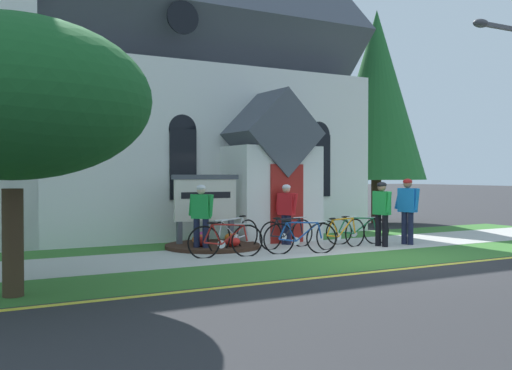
{
  "coord_description": "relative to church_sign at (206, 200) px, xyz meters",
  "views": [
    {
      "loc": [
        -8.71,
        -10.04,
        1.84
      ],
      "look_at": [
        -1.04,
        3.73,
        1.55
      ],
      "focal_mm": 41.62,
      "sensor_mm": 36.0,
      "label": 1
    }
  ],
  "objects": [
    {
      "name": "flower_bed",
      "position": [
        0.01,
        -0.41,
        -1.09
      ],
      "size": [
        2.35,
        2.35,
        0.34
      ],
      "color": "#382319",
      "rests_on": "ground"
    },
    {
      "name": "bicycle_silver",
      "position": [
        -0.45,
        -2.05,
        -0.8
      ],
      "size": [
        1.7,
        0.36,
        0.81
      ],
      "color": "black",
      "rests_on": "ground"
    },
    {
      "name": "cyclist_in_white_jersey",
      "position": [
        1.97,
        -0.72,
        -0.27
      ],
      "size": [
        0.39,
        0.71,
        1.57
      ],
      "color": "#191E38",
      "rests_on": "ground"
    },
    {
      "name": "bicycle_yellow",
      "position": [
        1.6,
        -1.32,
        -0.8
      ],
      "size": [
        1.73,
        0.32,
        0.8
      ],
      "color": "black",
      "rests_on": "ground"
    },
    {
      "name": "cyclist_in_blue_jersey",
      "position": [
        3.87,
        -2.22,
        -0.22
      ],
      "size": [
        0.28,
        0.7,
        1.64
      ],
      "color": "black",
      "rests_on": "ground"
    },
    {
      "name": "bicycle_green",
      "position": [
        1.32,
        -2.35,
        -0.8
      ],
      "size": [
        1.66,
        0.59,
        0.81
      ],
      "color": "black",
      "rests_on": "ground"
    },
    {
      "name": "roadside_conifer",
      "position": [
        8.56,
        3.46,
        3.61
      ],
      "size": [
        3.65,
        3.65,
        7.96
      ],
      "color": "#3D2D1E",
      "rests_on": "ground"
    },
    {
      "name": "bicycle_black",
      "position": [
        2.77,
        -1.98,
        -0.8
      ],
      "size": [
        1.72,
        0.34,
        0.79
      ],
      "color": "black",
      "rests_on": "ground"
    },
    {
      "name": "church_sign",
      "position": [
        0.0,
        0.0,
        0.0
      ],
      "size": [
        1.78,
        0.25,
        1.82
      ],
      "color": "#474C56",
      "rests_on": "ground"
    },
    {
      "name": "bicycle_blue",
      "position": [
        0.19,
        -1.21,
        -0.79
      ],
      "size": [
        1.65,
        0.63,
        0.86
      ],
      "color": "black",
      "rests_on": "ground"
    },
    {
      "name": "church_lawn",
      "position": [
        -0.12,
        0.44,
        -1.17
      ],
      "size": [
        24.0,
        1.55,
        0.01
      ],
      "primitive_type": "cube",
      "color": "#38722D",
      "rests_on": "ground"
    },
    {
      "name": "cyclist_in_red_jersey",
      "position": [
        4.73,
        -2.23,
        -0.16
      ],
      "size": [
        0.34,
        0.78,
        1.72
      ],
      "color": "#191E38",
      "rests_on": "ground"
    },
    {
      "name": "cyclist_in_yellow_jersey",
      "position": [
        -0.51,
        -0.88,
        -0.26
      ],
      "size": [
        0.45,
        0.64,
        1.59
      ],
      "color": "#191E38",
      "rests_on": "ground"
    },
    {
      "name": "curb_paint_stripe",
      "position": [
        -0.12,
        -5.13,
        -1.17
      ],
      "size": [
        28.0,
        0.16,
        0.01
      ],
      "primitive_type": "cube",
      "color": "yellow",
      "rests_on": "ground"
    },
    {
      "name": "ground",
      "position": [
        2.52,
        0.3,
        -1.17
      ],
      "size": [
        140.0,
        140.0,
        0.0
      ],
      "primitive_type": "plane",
      "color": "#2B2B2D"
    },
    {
      "name": "church_building",
      "position": [
        -0.52,
        5.35,
        3.48
      ],
      "size": [
        13.33,
        10.71,
        13.84
      ],
      "color": "white",
      "rests_on": "ground"
    },
    {
      "name": "sidewalk_slab",
      "position": [
        -0.12,
        -1.62,
        -1.17
      ],
      "size": [
        32.0,
        2.58,
        0.01
      ],
      "primitive_type": "cube",
      "color": "#B7B5AD",
      "rests_on": "ground"
    },
    {
      "name": "bicycle_white",
      "position": [
        3.66,
        -1.51,
        -0.81
      ],
      "size": [
        1.61,
        0.64,
        0.76
      ],
      "color": "black",
      "rests_on": "ground"
    },
    {
      "name": "grass_verge",
      "position": [
        -0.12,
        -3.94,
        -1.17
      ],
      "size": [
        32.0,
        2.07,
        0.01
      ],
      "primitive_type": "cube",
      "color": "#38722D",
      "rests_on": "ground"
    },
    {
      "name": "verge_sapling",
      "position": [
        -5.06,
        -4.22,
        1.78
      ],
      "size": [
        4.14,
        4.14,
        4.18
      ],
      "color": "#3D2D1E",
      "rests_on": "ground"
    }
  ]
}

